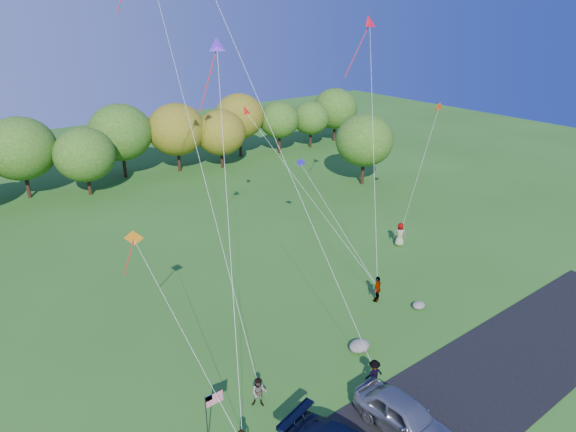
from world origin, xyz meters
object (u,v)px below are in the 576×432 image
at_px(flyer_d, 377,289).
at_px(flyer_c, 374,374).
at_px(minivan_silver, 404,416).
at_px(flyer_b, 259,392).
at_px(flyer_e, 400,235).

bearing_deg(flyer_d, flyer_c, 17.11).
distance_m(minivan_silver, flyer_b, 6.67).
bearing_deg(flyer_b, flyer_e, 64.43).
height_order(flyer_b, flyer_c, same).
bearing_deg(flyer_c, flyer_d, -124.53).
distance_m(flyer_b, flyer_e, 20.31).
bearing_deg(flyer_d, flyer_e, -173.19).
bearing_deg(flyer_e, flyer_c, 84.76).
bearing_deg(minivan_silver, flyer_c, 66.07).
xyz_separation_m(flyer_b, flyer_d, (11.29, 3.12, 0.11)).
relative_size(flyer_b, flyer_d, 0.87).
relative_size(minivan_silver, flyer_c, 3.15).
height_order(flyer_c, flyer_e, flyer_e).
xyz_separation_m(flyer_b, flyer_e, (18.76, 7.77, 0.19)).
height_order(minivan_silver, flyer_e, flyer_e).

